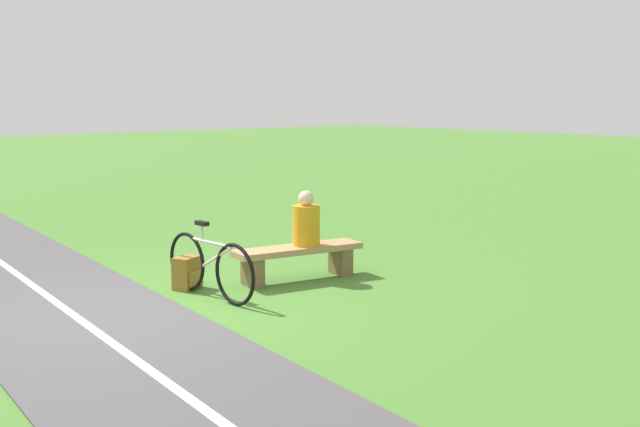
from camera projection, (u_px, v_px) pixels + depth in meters
name	position (u px, v px, depth m)	size (l,w,h in m)	color
ground_plane	(132.00, 311.00, 8.84)	(80.00, 80.00, 0.00)	#477A2D
bench	(298.00, 257.00, 10.26)	(1.79, 0.70, 0.45)	#A88456
person_seated	(306.00, 222.00, 10.25)	(0.41, 0.41, 0.72)	orange
bicycle	(210.00, 266.00, 9.35)	(0.14, 1.70, 0.91)	black
backpack	(188.00, 273.00, 9.81)	(0.41, 0.37, 0.41)	olive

